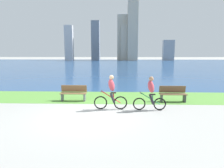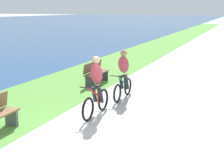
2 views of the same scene
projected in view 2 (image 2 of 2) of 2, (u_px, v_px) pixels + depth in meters
The scene contains 4 objects.
ground_plane at pixel (114, 134), 7.54m from camera, with size 300.00×300.00×0.00m, color #9E9E99.
cyclist_lead at pixel (96, 86), 8.71m from camera, with size 1.64×0.52×1.70m.
cyclist_trailing at pixel (123, 74), 10.38m from camera, with size 1.60×0.52×1.65m.
bench_far_along_path at pixel (96, 73), 12.53m from camera, with size 1.50×0.47×0.90m.
Camera 2 is at (-6.52, -2.68, 2.95)m, focal length 49.95 mm.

